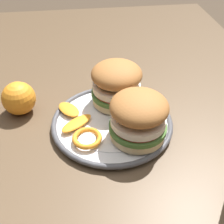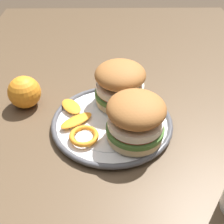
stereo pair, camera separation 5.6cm
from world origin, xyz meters
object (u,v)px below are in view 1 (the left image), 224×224
Objects in this scene: dining_table at (119,150)px; whole_orange at (19,98)px; sandwich_half_left at (117,83)px; sandwich_half_right at (139,116)px; dinner_plate at (112,123)px.

dining_table is 19.06× the size of whole_orange.
whole_orange is at bearing -92.61° from sandwich_half_left.
sandwich_half_right is at bearing 62.23° from whole_orange.
dining_table is at bearing -158.30° from sandwich_half_right.
sandwich_half_left is at bearing -167.97° from sandwich_half_right.
sandwich_half_right is 1.66× the size of whole_orange.
dinner_plate is 3.47× the size of whole_orange.
dinner_plate is at bearing 69.18° from whole_orange.
dinner_plate is 0.22m from whole_orange.
sandwich_half_left reaches higher than dinner_plate.
sandwich_half_right is (0.07, 0.03, 0.16)m from dining_table.
whole_orange is (-0.01, -0.23, -0.03)m from sandwich_half_left.
sandwich_half_right is (0.12, 0.03, 0.00)m from sandwich_half_left.
dining_table is 11.48× the size of sandwich_half_right.
dinner_plate is at bearing -58.94° from dining_table.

